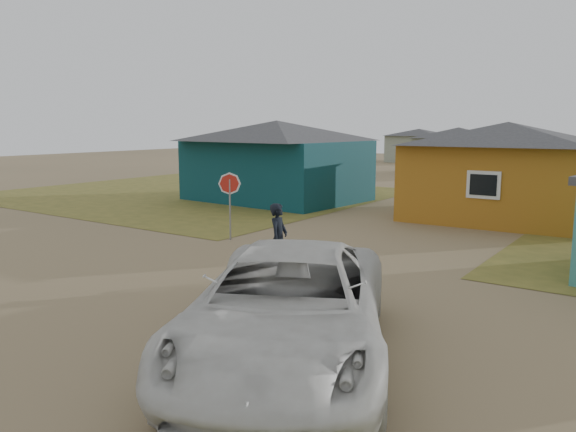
# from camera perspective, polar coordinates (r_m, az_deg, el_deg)

# --- Properties ---
(ground) EXTENTS (120.00, 120.00, 0.00)m
(ground) POSITION_cam_1_polar(r_m,az_deg,el_deg) (13.07, -5.74, -7.58)
(ground) COLOR #8A7450
(grass_nw) EXTENTS (20.00, 18.00, 0.00)m
(grass_nw) POSITION_cam_1_polar(r_m,az_deg,el_deg) (31.80, -9.73, 2.29)
(grass_nw) COLOR olive
(grass_nw) RESTS_ON ground
(house_teal) EXTENTS (8.93, 7.08, 4.00)m
(house_teal) POSITION_cam_1_polar(r_m,az_deg,el_deg) (28.45, -1.15, 5.77)
(house_teal) COLOR #0A343B
(house_teal) RESTS_ON ground
(house_yellow) EXTENTS (7.72, 6.76, 3.90)m
(house_yellow) POSITION_cam_1_polar(r_m,az_deg,el_deg) (24.22, 21.24, 4.42)
(house_yellow) COLOR #A96A1A
(house_yellow) RESTS_ON ground
(house_pale_west) EXTENTS (7.04, 6.15, 3.60)m
(house_pale_west) POSITION_cam_1_polar(r_m,az_deg,el_deg) (45.77, 16.85, 6.44)
(house_pale_west) COLOR gray
(house_pale_west) RESTS_ON ground
(house_pale_north) EXTENTS (6.28, 5.81, 3.40)m
(house_pale_north) POSITION_cam_1_polar(r_m,az_deg,el_deg) (59.78, 13.12, 7.05)
(house_pale_north) COLOR gray
(house_pale_north) RESTS_ON ground
(stop_sign) EXTENTS (0.70, 0.31, 2.25)m
(stop_sign) POSITION_cam_1_polar(r_m,az_deg,el_deg) (18.45, -5.94, 2.64)
(stop_sign) COLOR gray
(stop_sign) RESTS_ON ground
(cyclist) EXTENTS (1.79, 0.89, 1.95)m
(cyclist) POSITION_cam_1_polar(r_m,az_deg,el_deg) (13.41, -0.97, -3.96)
(cyclist) COLOR black
(cyclist) RESTS_ON ground
(vehicle) EXTENTS (5.60, 7.18, 1.81)m
(vehicle) POSITION_cam_1_polar(r_m,az_deg,el_deg) (8.99, -0.01, -9.34)
(vehicle) COLOR silver
(vehicle) RESTS_ON ground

